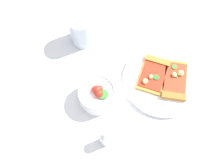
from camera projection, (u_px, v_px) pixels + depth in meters
ground_plane at (147, 68)px, 0.88m from camera, size 2.40×2.40×0.00m
plate at (163, 80)px, 0.85m from camera, size 0.25×0.25×0.01m
pizza_slice_near at (175, 82)px, 0.84m from camera, size 0.11×0.15×0.03m
pizza_slice_far at (154, 73)px, 0.85m from camera, size 0.13×0.14×0.02m
salad_bowl at (97, 95)px, 0.81m from camera, size 0.11×0.11×0.08m
soda_glass at (82, 30)px, 0.87m from camera, size 0.08×0.08×0.11m
pepper_shaker at (105, 139)px, 0.75m from camera, size 0.03×0.03×0.07m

